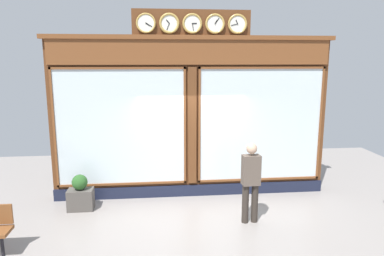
{
  "coord_description": "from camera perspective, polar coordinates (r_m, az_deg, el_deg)",
  "views": [
    {
      "loc": [
        0.84,
        8.3,
        3.33
      ],
      "look_at": [
        0.0,
        0.0,
        1.71
      ],
      "focal_mm": 33.06,
      "sensor_mm": 36.0,
      "label": 1
    }
  ],
  "objects": [
    {
      "name": "pedestrian",
      "position": [
        7.38,
        9.46,
        -8.18
      ],
      "size": [
        0.37,
        0.24,
        1.69
      ],
      "color": "#312A24",
      "rests_on": "ground_plane"
    },
    {
      "name": "planter_shrub",
      "position": [
        8.35,
        -17.67,
        -8.33
      ],
      "size": [
        0.34,
        0.34,
        0.34
      ],
      "primitive_type": "sphere",
      "color": "#285623",
      "rests_on": "planter_box"
    },
    {
      "name": "planter_box",
      "position": [
        8.49,
        -17.51,
        -10.94
      ],
      "size": [
        0.56,
        0.36,
        0.47
      ],
      "primitive_type": "cube",
      "color": "#4C4742",
      "rests_on": "ground_plane"
    },
    {
      "name": "ground_plane",
      "position": [
        6.48,
        2.67,
        -19.96
      ],
      "size": [
        14.0,
        14.0,
        0.0
      ],
      "primitive_type": "plane",
      "color": "gray"
    },
    {
      "name": "shop_facade",
      "position": [
        8.57,
        -0.08,
        1.91
      ],
      "size": [
        6.79,
        0.42,
        4.45
      ],
      "color": "#5B3319",
      "rests_on": "ground_plane"
    }
  ]
}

